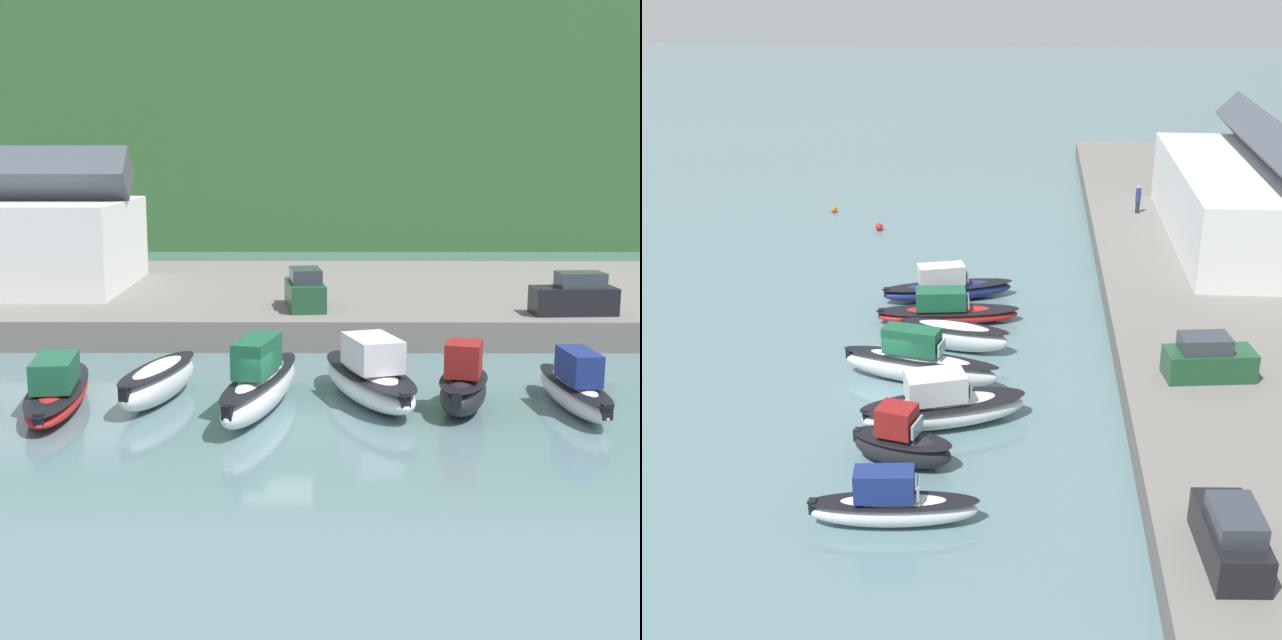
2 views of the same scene
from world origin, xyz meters
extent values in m
plane|color=slate|center=(0.00, 0.00, 0.00)|extent=(320.00, 320.00, 0.00)
cube|color=white|center=(-21.20, 22.83, 4.15)|extent=(21.90, 12.06, 5.23)
cube|color=#474C56|center=(-21.20, 22.83, 8.40)|extent=(22.34, 3.27, 3.27)
ellipsoid|color=navy|center=(-12.23, 1.99, 0.56)|extent=(3.97, 8.31, 1.12)
ellipsoid|color=black|center=(-12.23, 1.99, 0.96)|extent=(4.09, 8.48, 0.12)
cube|color=silver|center=(-12.12, 1.60, 1.72)|extent=(2.08, 3.11, 1.18)
cube|color=#8CA5B2|center=(-12.55, 3.11, 1.54)|extent=(1.19, 0.43, 0.59)
cube|color=black|center=(-11.16, -1.72, 0.79)|extent=(0.42, 0.37, 0.56)
ellipsoid|color=red|center=(-8.62, 2.32, 0.46)|extent=(2.99, 8.44, 0.92)
ellipsoid|color=black|center=(-8.62, 2.32, 0.78)|extent=(3.09, 8.62, 0.12)
cube|color=#195638|center=(-8.57, 1.91, 1.49)|extent=(1.83, 3.05, 1.13)
cube|color=#8CA5B2|center=(-8.77, 3.49, 1.32)|extent=(1.33, 0.27, 0.57)
cube|color=black|center=(-8.13, -1.57, 0.64)|extent=(0.39, 0.32, 0.56)
ellipsoid|color=white|center=(-4.85, 3.00, 0.81)|extent=(2.97, 6.36, 1.62)
ellipsoid|color=black|center=(-4.85, 3.00, 1.37)|extent=(3.06, 6.49, 0.12)
cube|color=black|center=(-5.56, 0.15, 1.13)|extent=(0.42, 0.36, 0.56)
ellipsoid|color=silver|center=(-0.73, 1.62, 0.82)|extent=(3.30, 8.27, 1.64)
ellipsoid|color=black|center=(-0.73, 1.62, 1.40)|extent=(3.40, 8.44, 0.12)
cube|color=#195638|center=(-0.82, 1.23, 2.30)|extent=(1.75, 3.03, 1.31)
cube|color=#8CA5B2|center=(-0.47, 2.76, 2.10)|extent=(1.03, 0.33, 0.66)
cube|color=black|center=(-1.58, -2.14, 1.15)|extent=(0.41, 0.35, 0.56)
ellipsoid|color=white|center=(3.43, 3.24, 0.71)|extent=(4.54, 7.97, 1.41)
ellipsoid|color=black|center=(3.43, 3.24, 1.20)|extent=(4.67, 8.14, 0.12)
cube|color=silver|center=(3.55, 2.87, 2.04)|extent=(2.46, 3.07, 1.25)
cube|color=#8CA5B2|center=(3.09, 4.29, 1.85)|extent=(1.49, 0.57, 0.63)
cube|color=black|center=(4.56, -0.21, 0.99)|extent=(0.43, 0.38, 0.56)
ellipsoid|color=black|center=(6.95, 1.80, 0.73)|extent=(2.79, 4.70, 1.47)
ellipsoid|color=black|center=(6.95, 1.80, 1.25)|extent=(2.88, 4.81, 0.12)
cube|color=maroon|center=(6.89, 1.58, 2.10)|extent=(1.63, 1.82, 1.27)
cube|color=#8CA5B2|center=(7.13, 2.47, 1.91)|extent=(1.13, 0.40, 0.63)
cube|color=black|center=(6.40, -0.23, 1.03)|extent=(0.42, 0.36, 0.56)
ellipsoid|color=silver|center=(11.22, 2.04, 0.60)|extent=(2.03, 6.60, 1.19)
ellipsoid|color=black|center=(11.22, 2.04, 1.01)|extent=(2.10, 6.74, 0.12)
cube|color=navy|center=(11.25, 1.72, 1.79)|extent=(1.28, 2.36, 1.20)
cube|color=#8CA5B2|center=(11.13, 3.00, 1.61)|extent=(0.97, 0.19, 0.60)
cube|color=black|center=(11.51, -1.03, 0.83)|extent=(0.38, 0.31, 0.56)
cube|color=black|center=(14.36, 13.89, 2.23)|extent=(4.30, 2.06, 1.40)
cube|color=#333842|center=(14.67, 13.91, 3.31)|extent=(2.40, 1.67, 0.76)
cube|color=#1E4C2D|center=(0.64, 15.63, 2.23)|extent=(2.34, 4.40, 1.40)
cube|color=#333842|center=(0.68, 15.31, 3.31)|extent=(1.82, 2.49, 0.76)
cylinder|color=#232838|center=(-27.36, 15.17, 1.96)|extent=(0.32, 0.32, 0.85)
cylinder|color=navy|center=(-27.36, 15.17, 2.91)|extent=(0.40, 0.40, 1.05)
sphere|color=tan|center=(-27.36, 15.17, 3.55)|extent=(0.24, 0.24, 0.24)
sphere|color=orange|center=(-30.95, -9.23, 0.27)|extent=(0.55, 0.55, 0.55)
sphere|color=red|center=(-26.26, -4.66, 0.30)|extent=(0.60, 0.60, 0.60)
camera|label=1|loc=(1.68, -30.85, 9.79)|focal=50.00mm
camera|label=2|loc=(39.46, 6.84, 20.67)|focal=50.00mm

